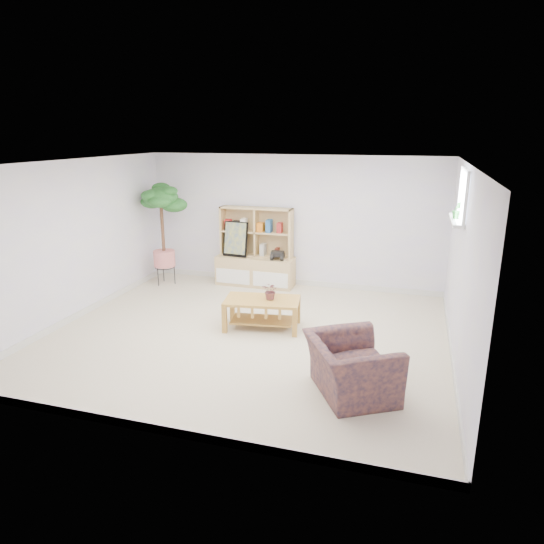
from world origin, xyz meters
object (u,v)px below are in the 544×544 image
(storage_unit, at_px, (255,247))
(armchair, at_px, (351,363))
(coffee_table, at_px, (262,313))
(floor_tree, at_px, (163,235))

(storage_unit, relative_size, armchair, 1.50)
(coffee_table, bearing_deg, armchair, -53.83)
(storage_unit, xyz_separation_m, armchair, (2.26, -3.45, -0.37))
(storage_unit, distance_m, armchair, 4.14)
(coffee_table, height_order, armchair, armchair)
(storage_unit, height_order, coffee_table, storage_unit)
(storage_unit, height_order, floor_tree, floor_tree)
(floor_tree, bearing_deg, storage_unit, 14.18)
(storage_unit, xyz_separation_m, coffee_table, (0.76, -1.95, -0.51))
(storage_unit, relative_size, coffee_table, 1.35)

